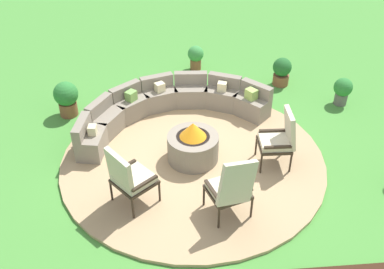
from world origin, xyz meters
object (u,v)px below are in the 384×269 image
object	(u,v)px
fire_pit	(193,145)
potted_plant_0	(66,97)
curved_stone_bench	(167,106)
potted_plant_1	(196,56)
lounge_chair_front_right	(232,187)
lounge_chair_front_left	(129,177)
potted_plant_4	(343,90)
lounge_chair_back_left	(280,138)
potted_plant_3	(282,71)

from	to	relation	value
fire_pit	potted_plant_0	world-z (taller)	fire_pit
curved_stone_bench	potted_plant_1	world-z (taller)	curved_stone_bench
lounge_chair_front_right	potted_plant_1	xyz separation A→B (m)	(-0.08, 4.99, -0.29)
lounge_chair_front_left	potted_plant_4	bearing A→B (deg)	82.26
lounge_chair_back_left	potted_plant_1	size ratio (longest dim) A/B	1.80
lounge_chair_front_right	lounge_chair_back_left	world-z (taller)	lounge_chair_front_right
fire_pit	lounge_chair_front_right	bearing A→B (deg)	-72.67
fire_pit	curved_stone_bench	size ratio (longest dim) A/B	0.24
potted_plant_1	potted_plant_4	bearing A→B (deg)	-31.91
lounge_chair_back_left	potted_plant_0	size ratio (longest dim) A/B	1.44
fire_pit	potted_plant_3	bearing A→B (deg)	49.25
fire_pit	potted_plant_4	world-z (taller)	fire_pit
curved_stone_bench	potted_plant_0	bearing A→B (deg)	169.08
curved_stone_bench	potted_plant_3	world-z (taller)	curved_stone_bench
fire_pit	potted_plant_4	size ratio (longest dim) A/B	1.51
lounge_chair_back_left	potted_plant_4	bearing A→B (deg)	-42.14
curved_stone_bench	lounge_chair_back_left	size ratio (longest dim) A/B	3.53
lounge_chair_front_right	potted_plant_4	bearing A→B (deg)	28.40
lounge_chair_back_left	potted_plant_3	world-z (taller)	lounge_chair_back_left
potted_plant_0	potted_plant_4	size ratio (longest dim) A/B	1.24
potted_plant_1	potted_plant_4	size ratio (longest dim) A/B	0.99
lounge_chair_front_left	lounge_chair_back_left	size ratio (longest dim) A/B	1.04
potted_plant_3	potted_plant_1	bearing A→B (deg)	154.22
lounge_chair_back_left	potted_plant_1	xyz separation A→B (m)	(-1.12, 3.79, -0.28)
potted_plant_1	potted_plant_3	distance (m)	2.10
lounge_chair_front_left	lounge_chair_back_left	distance (m)	2.71
lounge_chair_back_left	lounge_chair_front_left	bearing A→B (deg)	109.08
fire_pit	potted_plant_4	xyz separation A→B (m)	(3.35, 1.68, -0.02)
curved_stone_bench	potted_plant_1	bearing A→B (deg)	70.12
fire_pit	curved_stone_bench	xyz separation A→B (m)	(-0.41, 1.36, -0.03)
potted_plant_1	lounge_chair_front_right	bearing A→B (deg)	-89.10
curved_stone_bench	lounge_chair_front_right	bearing A→B (deg)	-72.85
lounge_chair_front_left	lounge_chair_back_left	world-z (taller)	lounge_chair_front_left
fire_pit	lounge_chair_back_left	size ratio (longest dim) A/B	0.85
curved_stone_bench	lounge_chair_back_left	bearing A→B (deg)	-40.14
lounge_chair_front_right	potted_plant_0	world-z (taller)	lounge_chair_front_right
lounge_chair_front_left	potted_plant_1	size ratio (longest dim) A/B	1.86
potted_plant_0	potted_plant_1	distance (m)	3.34
curved_stone_bench	potted_plant_4	bearing A→B (deg)	4.96
lounge_chair_front_right	potted_plant_1	distance (m)	5.00
potted_plant_3	potted_plant_0	bearing A→B (deg)	-169.47
curved_stone_bench	lounge_chair_front_left	bearing A→B (deg)	-105.63
fire_pit	lounge_chair_front_left	xyz separation A→B (m)	(-1.09, -1.06, 0.26)
potted_plant_4	lounge_chair_front_right	bearing A→B (deg)	-132.74
lounge_chair_back_left	potted_plant_3	distance (m)	2.99
potted_plant_3	potted_plant_4	world-z (taller)	potted_plant_3
lounge_chair_front_left	potted_plant_1	bearing A→B (deg)	122.90
curved_stone_bench	lounge_chair_front_right	size ratio (longest dim) A/B	3.23
fire_pit	lounge_chair_front_right	size ratio (longest dim) A/B	0.78
fire_pit	potted_plant_1	world-z (taller)	fire_pit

